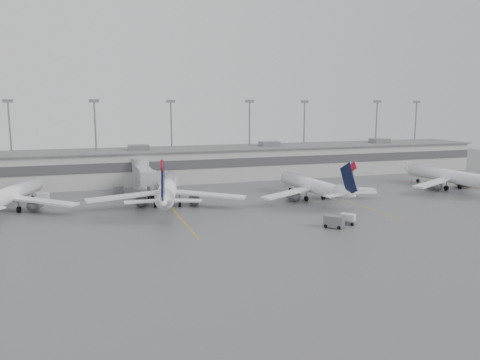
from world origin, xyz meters
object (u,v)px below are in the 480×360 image
object	(u,v)px
jet_mid_left	(167,189)
jet_mid_right	(314,186)
jet_far_right	(452,176)
baggage_tug	(348,220)
jet_far_left	(7,195)

from	to	relation	value
jet_mid_left	jet_mid_right	size ratio (longest dim) A/B	1.13
jet_mid_left	jet_far_right	distance (m)	65.16
jet_far_right	baggage_tug	size ratio (longest dim) A/B	9.89
jet_far_left	jet_mid_right	xyz separation A→B (m)	(57.74, -7.68, -0.12)
jet_mid_right	jet_far_right	bearing A→B (deg)	-2.58
jet_mid_right	jet_far_right	xyz separation A→B (m)	(35.71, 0.96, 0.12)
jet_mid_left	jet_far_right	size ratio (longest dim) A/B	1.09
jet_far_right	baggage_tug	xyz separation A→B (m)	(-39.50, -20.43, -2.39)
jet_mid_right	jet_far_left	bearing A→B (deg)	168.30
jet_mid_left	jet_far_right	bearing A→B (deg)	10.18
jet_far_left	baggage_tug	size ratio (longest dim) A/B	9.62
jet_far_left	jet_far_right	world-z (taller)	jet_far_left
jet_far_left	baggage_tug	world-z (taller)	jet_far_left
jet_far_left	jet_mid_right	world-z (taller)	jet_far_left
jet_mid_left	jet_far_right	world-z (taller)	jet_mid_left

